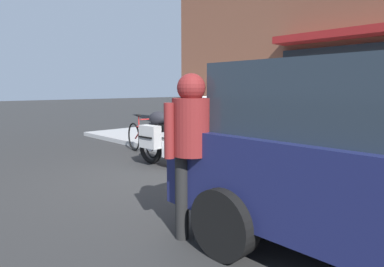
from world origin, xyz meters
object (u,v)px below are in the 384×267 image
object	(u,v)px
pedestrian_walking	(191,137)
sandwich_board_sign	(203,123)
touring_motorcycle	(171,138)
parked_bicycle	(142,138)

from	to	relation	value
pedestrian_walking	sandwich_board_sign	bearing A→B (deg)	133.11
touring_motorcycle	pedestrian_walking	xyz separation A→B (m)	(2.42, -1.77, 0.46)
touring_motorcycle	parked_bicycle	bearing A→B (deg)	164.78
parked_bicycle	pedestrian_walking	xyz separation A→B (m)	(3.98, -2.20, 0.69)
touring_motorcycle	parked_bicycle	world-z (taller)	touring_motorcycle
touring_motorcycle	pedestrian_walking	bearing A→B (deg)	-36.28
parked_bicycle	pedestrian_walking	distance (m)	4.60
parked_bicycle	sandwich_board_sign	size ratio (longest dim) A/B	1.72
touring_motorcycle	pedestrian_walking	world-z (taller)	pedestrian_walking
pedestrian_walking	sandwich_board_sign	world-z (taller)	pedestrian_walking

